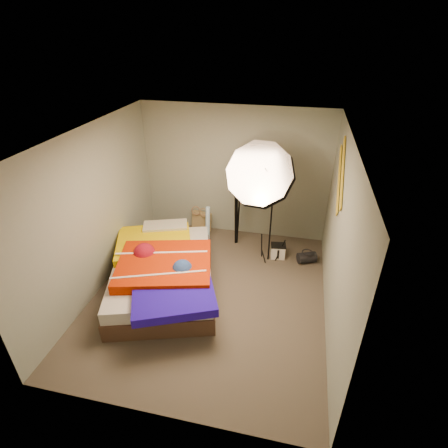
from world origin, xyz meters
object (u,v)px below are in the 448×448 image
(camera_case, at_px, (278,251))
(duffel_bag, at_px, (307,258))
(tote_bag, at_px, (202,221))
(photo_umbrella, at_px, (261,175))
(wrapping_roll, at_px, (208,225))
(bed, at_px, (163,271))
(camera_tripod, at_px, (237,208))

(camera_case, relative_size, duffel_bag, 0.77)
(tote_bag, distance_m, photo_umbrella, 2.09)
(wrapping_roll, distance_m, bed, 1.51)
(tote_bag, xyz_separation_m, camera_case, (1.61, -0.66, -0.07))
(tote_bag, bearing_deg, camera_tripod, -8.59)
(wrapping_roll, height_order, photo_umbrella, photo_umbrella)
(duffel_bag, distance_m, photo_umbrella, 1.78)
(camera_case, height_order, bed, bed)
(wrapping_roll, xyz_separation_m, camera_case, (1.37, -0.24, -0.24))
(tote_bag, height_order, bed, bed)
(camera_case, relative_size, camera_tripod, 0.19)
(camera_case, relative_size, photo_umbrella, 0.11)
(wrapping_roll, relative_size, camera_case, 2.94)
(camera_case, bearing_deg, duffel_bag, -12.59)
(wrapping_roll, relative_size, bed, 0.28)
(camera_case, distance_m, photo_umbrella, 1.57)
(wrapping_roll, distance_m, camera_tripod, 0.68)
(wrapping_roll, bearing_deg, tote_bag, 120.31)
(duffel_bag, bearing_deg, bed, -174.35)
(duffel_bag, height_order, bed, bed)
(tote_bag, height_order, camera_case, tote_bag)
(duffel_bag, bearing_deg, wrapping_roll, 148.68)
(photo_umbrella, distance_m, camera_tripod, 1.12)
(wrapping_roll, relative_size, duffel_bag, 2.27)
(wrapping_roll, height_order, duffel_bag, wrapping_roll)
(bed, bearing_deg, wrapping_roll, 77.43)
(tote_bag, height_order, wrapping_roll, wrapping_roll)
(tote_bag, relative_size, wrapping_roll, 0.54)
(duffel_bag, bearing_deg, camera_tripod, 142.30)
(photo_umbrella, bearing_deg, camera_case, 29.90)
(camera_case, xyz_separation_m, photo_umbrella, (-0.36, -0.21, 1.51))
(tote_bag, relative_size, camera_tripod, 0.29)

